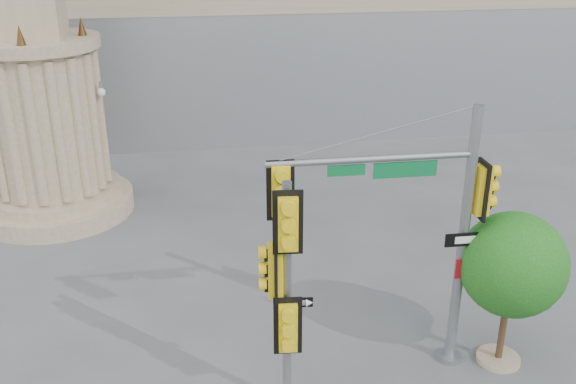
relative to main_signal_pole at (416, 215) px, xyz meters
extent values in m
cylinder|color=gray|center=(-7.78, 8.50, -2.93)|extent=(4.40, 4.40, 0.50)
cylinder|color=gray|center=(-7.78, 8.50, -2.53)|extent=(3.80, 3.80, 0.30)
cylinder|color=gray|center=(-7.78, 8.50, -0.38)|extent=(3.00, 3.00, 4.00)
cylinder|color=gray|center=(-7.78, 8.50, 1.77)|extent=(3.50, 3.50, 0.30)
cone|color=#472D14|center=(-6.48, 8.50, 2.17)|extent=(0.24, 0.24, 0.50)
cylinder|color=slate|center=(0.92, -0.01, -3.12)|extent=(0.48, 0.48, 0.10)
cylinder|color=slate|center=(0.92, -0.01, -0.61)|extent=(0.19, 0.19, 5.13)
cylinder|color=slate|center=(-0.87, 0.02, 1.10)|extent=(3.59, 0.18, 0.12)
cube|color=#0C6C34|center=(-0.27, -0.01, 0.88)|extent=(1.11, 0.05, 0.27)
cube|color=yellow|center=(-2.41, 0.04, 0.63)|extent=(0.47, 0.25, 1.07)
cube|color=yellow|center=(1.16, -0.02, 0.41)|extent=(0.25, 0.47, 1.07)
cube|color=black|center=(0.92, -0.13, -0.49)|extent=(0.79, 0.04, 0.26)
cube|color=#AF101B|center=(0.92, -0.13, -1.08)|extent=(0.27, 0.03, 0.39)
cylinder|color=slate|center=(-2.43, -0.77, -1.04)|extent=(0.15, 0.15, 4.28)
cube|color=yellow|center=(-2.45, -0.96, 0.50)|extent=(0.49, 0.28, 1.07)
cube|color=yellow|center=(-2.62, -0.75, -0.44)|extent=(0.28, 0.49, 1.07)
cube|color=yellow|center=(-2.45, -0.96, -1.38)|extent=(0.49, 0.28, 1.07)
cube|color=black|center=(-2.29, -0.89, -0.99)|extent=(0.53, 0.07, 0.17)
cylinder|color=gray|center=(1.85, -0.23, -3.13)|extent=(0.84, 0.84, 0.09)
cylinder|color=#382314|center=(1.85, -0.23, -2.34)|extent=(0.13, 0.13, 1.68)
sphere|color=#1E5012|center=(1.85, -0.23, -1.03)|extent=(1.96, 1.96, 1.96)
sphere|color=#1E5012|center=(2.27, 0.01, -1.31)|extent=(1.21, 1.21, 1.21)
sphere|color=#1E5012|center=(1.52, -0.46, -1.26)|extent=(1.03, 1.03, 1.03)
camera|label=1|loc=(-3.90, -9.69, 4.76)|focal=40.00mm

